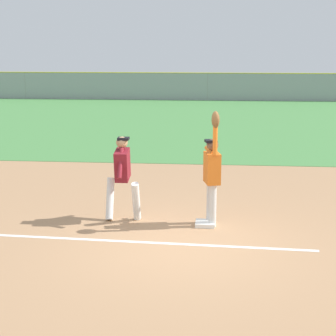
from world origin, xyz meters
The scene contains 11 objects.
ground_plane centered at (0.00, 0.00, 0.00)m, with size 79.21×79.21×0.00m, color tan.
outfield_grass centered at (0.00, 16.51, 0.01)m, with size 48.98×19.72×0.01m, color #4C8C47.
first_base centered at (0.42, 1.05, 0.04)m, with size 0.38×0.38×0.08m, color white.
fielder centered at (0.54, 1.10, 1.12)m, with size 0.35×0.89×2.28m.
runner centered at (-1.24, 1.24, 1.00)m, with size 0.71×0.84×1.72m.
baseball centered at (0.56, 1.31, 2.13)m, with size 0.07×0.07×0.07m, color white.
outfield_fence centered at (0.00, 26.37, 0.90)m, with size 49.06×0.08×1.81m.
parked_car_tan centered at (-7.33, 29.14, 0.67)m, with size 4.58×2.48×1.25m.
parked_car_green centered at (-2.51, 29.70, 0.67)m, with size 4.58×2.49×1.25m.
parked_car_blue centered at (1.75, 29.24, 0.67)m, with size 4.46×2.23×1.25m.
parked_car_black centered at (6.18, 29.22, 0.67)m, with size 4.48×2.26×1.25m.
Camera 1 is at (0.60, -9.03, 3.44)m, focal length 57.37 mm.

